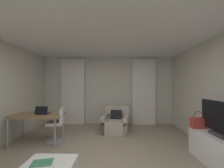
{
  "coord_description": "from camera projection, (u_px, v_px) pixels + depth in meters",
  "views": [
    {
      "loc": [
        0.25,
        -2.53,
        1.5
      ],
      "look_at": [
        0.18,
        1.47,
        1.54
      ],
      "focal_mm": 22.56,
      "sensor_mm": 36.0,
      "label": 1
    }
  ],
  "objects": [
    {
      "name": "laptop",
      "position": [
        43.0,
        113.0,
        3.64
      ],
      "size": [
        0.33,
        0.26,
        0.22
      ],
      "color": "#2D2D33",
      "rests_on": "desk"
    },
    {
      "name": "tv_console",
      "position": [
        222.0,
        153.0,
        2.51
      ],
      "size": [
        0.47,
        1.38,
        0.58
      ],
      "color": "white",
      "rests_on": "ground"
    },
    {
      "name": "curtain_left_panel",
      "position": [
        73.0,
        92.0,
        5.46
      ],
      "size": [
        0.9,
        0.06,
        2.5
      ],
      "color": "silver",
      "rests_on": "ground"
    },
    {
      "name": "handbag_primary",
      "position": [
        198.0,
        123.0,
        3.03
      ],
      "size": [
        0.3,
        0.14,
        0.37
      ],
      "color": "#B73833",
      "rests_on": "tv_console"
    },
    {
      "name": "magazine_open",
      "position": [
        42.0,
        163.0,
        1.99
      ],
      "size": [
        0.32,
        0.26,
        0.01
      ],
      "color": "#387F5B",
      "rests_on": "coffee_table"
    },
    {
      "name": "tv_flatscreen",
      "position": [
        220.0,
        120.0,
        2.55
      ],
      "size": [
        0.2,
        1.0,
        0.63
      ],
      "color": "#333338",
      "rests_on": "tv_console"
    },
    {
      "name": "desk",
      "position": [
        38.0,
        117.0,
        3.65
      ],
      "size": [
        1.24,
        0.66,
        0.75
      ],
      "color": "olive",
      "rests_on": "ground"
    },
    {
      "name": "ceiling",
      "position": [
        101.0,
        23.0,
        2.55
      ],
      "size": [
        5.12,
        6.12,
        0.06
      ],
      "primitive_type": "cube",
      "color": "white",
      "rests_on": "wall_left"
    },
    {
      "name": "curtain_right_panel",
      "position": [
        144.0,
        92.0,
        5.41
      ],
      "size": [
        0.9,
        0.06,
        2.5
      ],
      "color": "silver",
      "rests_on": "ground"
    },
    {
      "name": "wall_window",
      "position": [
        108.0,
        90.0,
        5.56
      ],
      "size": [
        5.12,
        0.06,
        2.6
      ],
      "color": "beige",
      "rests_on": "ground"
    },
    {
      "name": "armchair",
      "position": [
        116.0,
        123.0,
        4.61
      ],
      "size": [
        0.91,
        0.93,
        0.79
      ],
      "color": "#B2A899",
      "rests_on": "ground"
    },
    {
      "name": "desk_chair",
      "position": [
        57.0,
        127.0,
        3.74
      ],
      "size": [
        0.48,
        0.48,
        0.88
      ],
      "color": "gray",
      "rests_on": "ground"
    }
  ]
}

